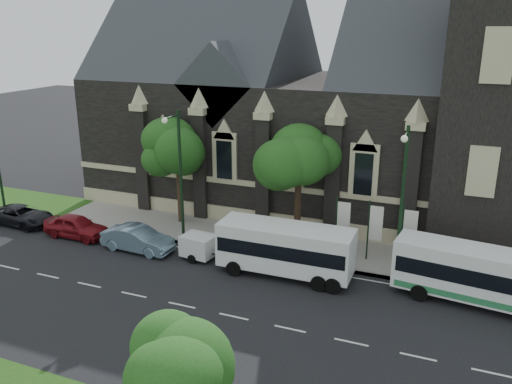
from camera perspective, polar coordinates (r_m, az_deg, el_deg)
The scene contains 17 objects.
ground at distance 28.38m, azimuth -8.10°, elevation -12.16°, with size 160.00×160.00×0.00m, color black.
sidewalk at distance 35.97m, azimuth -0.58°, elevation -5.10°, with size 80.00×5.00×0.15m, color gray.
museum at distance 41.01m, azimuth 11.18°, elevation 9.21°, with size 40.00×17.70×29.90m.
tree_park_east at distance 16.47m, azimuth -6.07°, elevation -17.47°, with size 3.40×3.40×6.28m.
tree_walk_right at distance 34.20m, azimuth 5.16°, elevation 3.76°, with size 4.08×4.08×7.80m.
tree_walk_left at distance 37.72m, azimuth -8.09°, elevation 4.86°, with size 3.91×3.91×7.64m.
street_lamp_near at distance 29.70m, azimuth 15.66°, elevation -0.46°, with size 0.36×1.88×9.00m.
street_lamp_mid at distance 33.97m, azimuth -8.42°, elevation 2.31°, with size 0.36×1.88×9.00m.
banner_flag_left at distance 32.92m, azimuth 9.25°, elevation -3.25°, with size 0.90×0.10×4.00m.
banner_flag_center at distance 32.59m, azimuth 12.68°, elevation -3.68°, with size 0.90×0.10×4.00m.
banner_flag_right at distance 32.38m, azimuth 16.17°, elevation -4.11°, with size 0.90×0.10×4.00m.
tour_coach at distance 29.75m, azimuth 25.14°, elevation -8.64°, with size 10.77×3.55×3.09m.
shuttle_bus at distance 30.55m, azimuth 3.26°, elevation -6.03°, with size 7.91×2.84×3.04m.
box_trailer at distance 33.04m, azimuth -6.30°, elevation -5.85°, with size 2.98×1.76×1.56m.
sedan at distance 34.88m, azimuth -12.78°, elevation -5.03°, with size 1.71×4.89×1.61m, color #6D899D.
car_far_red at distance 38.22m, azimuth -19.06°, elevation -3.55°, with size 1.87×4.65×1.59m, color maroon.
car_far_black at distance 42.09m, azimuth -24.21°, elevation -2.35°, with size 2.32×5.02×1.40m, color black.
Camera 1 is at (12.70, -21.08, 14.12)m, focal length 36.61 mm.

